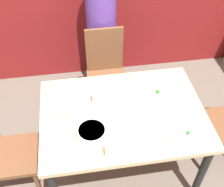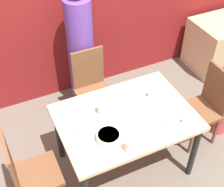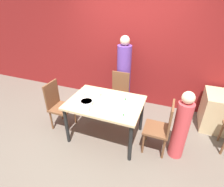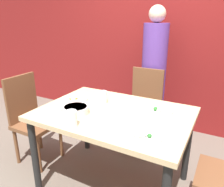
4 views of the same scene
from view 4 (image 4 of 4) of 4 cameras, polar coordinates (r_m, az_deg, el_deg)
The scene contains 14 objects.
ground_plane at distance 2.28m, azimuth 0.43°, elevation -22.46°, with size 10.00×10.00×0.00m, color #60564C.
wall_back at distance 3.09m, azimuth 13.98°, elevation 15.65°, with size 10.00×0.06×2.70m.
dining_table at distance 1.90m, azimuth 0.48°, elevation -7.21°, with size 1.27×0.91×0.76m.
chair_adult_spot at distance 2.64m, azimuth 8.18°, elevation -3.41°, with size 0.40×0.40×0.95m.
chair_empty_left at distance 2.51m, azimuth -20.36°, elevation -5.76°, with size 0.40×0.40×0.95m.
person_adult at distance 2.84m, azimuth 10.71°, elevation 3.81°, with size 0.30×0.30×1.66m.
bowl_curry at distance 1.84m, azimuth -9.46°, elevation -4.20°, with size 0.22×0.22×0.06m.
plate_rice_adult at distance 1.90m, azimuth 12.21°, elevation -4.28°, with size 0.22×0.22×0.05m.
plate_rice_child at distance 1.49m, azimuth 7.87°, elevation -10.87°, with size 0.25×0.25×0.05m.
plate_noodles at distance 2.14m, azimuth -9.91°, elevation -1.34°, with size 0.25×0.25×0.05m.
glass_water_tall at distance 1.63m, azimuth -10.54°, elevation -6.43°, with size 0.08×0.08×0.12m.
glass_water_short at distance 2.03m, azimuth -2.37°, elevation -0.90°, with size 0.07×0.07×0.11m.
napkin_folded at distance 1.84m, azimuth 18.17°, elevation -5.92°, with size 0.14×0.14×0.01m.
fork_steel at distance 2.13m, azimuth 4.91°, elevation -1.57°, with size 0.18×0.05×0.01m.
Camera 4 is at (0.80, -1.50, 1.51)m, focal length 35.00 mm.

